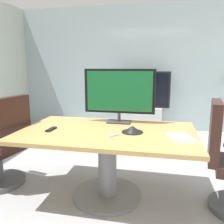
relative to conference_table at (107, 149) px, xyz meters
The scene contains 10 objects.
ground_plane 0.56m from the conference_table, 65.22° to the right, with size 7.24×7.24×0.00m, color #99999E.
wall_back_glass_partition 3.11m from the conference_table, 89.00° to the left, with size 5.61×0.10×2.72m, color #9EB2B7.
conference_table is the anchor object (origin of this frame).
office_chair_left 1.24m from the conference_table, behind, with size 0.63×0.61×1.09m.
tv_monitor 0.68m from the conference_table, 80.84° to the left, with size 0.84×0.18×0.64m.
wall_display_unit 2.66m from the conference_table, 86.96° to the left, with size 1.20×0.36×1.31m.
conference_phone 0.36m from the conference_table, ahead, with size 0.22×0.22×0.07m.
remote_control 0.63m from the conference_table, 169.85° to the right, with size 0.05×0.17×0.02m, color black.
whiteboard_marker 0.31m from the conference_table, 61.63° to the right, with size 0.13×0.02×0.02m, color silver.
paper_notepad 0.78m from the conference_table, ahead, with size 0.21×0.30×0.01m, color white.
Camera 1 is at (0.47, -2.18, 1.42)m, focal length 37.21 mm.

